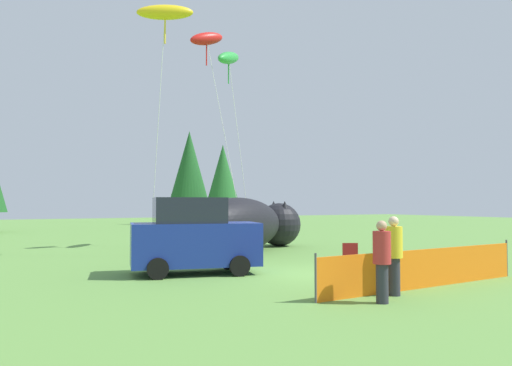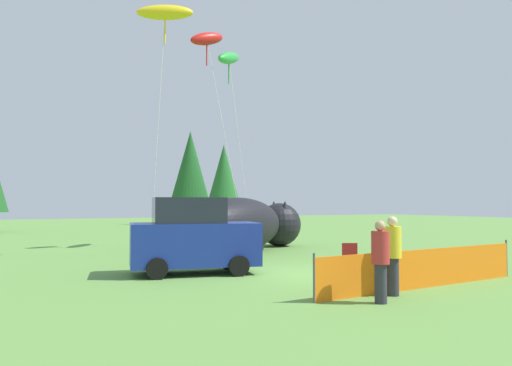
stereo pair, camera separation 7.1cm
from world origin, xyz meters
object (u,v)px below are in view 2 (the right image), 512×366
object	(u,v)px
parked_car	(193,237)
kite_green_fish	(229,58)
kite_yellow_hero	(165,13)
kite_red_lizard	(207,40)
inflatable_cat	(247,226)
spectator_in_green_shirt	(393,252)
spectator_in_white_shirt	(380,258)
folding_chair	(349,254)

from	to	relation	value
parked_car	kite_green_fish	xyz separation A→B (m)	(4.93, 7.97, 8.26)
kite_yellow_hero	kite_red_lizard	distance (m)	3.81
kite_red_lizard	kite_green_fish	size ratio (longest dim) A/B	1.05
kite_green_fish	inflatable_cat	bearing A→B (deg)	-95.55
spectator_in_green_shirt	kite_red_lizard	xyz separation A→B (m)	(0.77, 13.14, 9.00)
inflatable_cat	spectator_in_white_shirt	bearing A→B (deg)	-134.05
inflatable_cat	folding_chair	bearing A→B (deg)	-119.94
parked_car	spectator_in_green_shirt	bearing A→B (deg)	-50.11
kite_yellow_hero	kite_green_fish	size ratio (longest dim) A/B	1.03
spectator_in_white_shirt	kite_yellow_hero	bearing A→B (deg)	96.35
folding_chair	spectator_in_white_shirt	distance (m)	5.45
spectator_in_white_shirt	inflatable_cat	bearing A→B (deg)	76.70
inflatable_cat	spectator_in_green_shirt	xyz separation A→B (m)	(-1.88, -11.13, -0.10)
kite_yellow_hero	kite_red_lizard	bearing A→B (deg)	40.67
parked_car	kite_red_lizard	xyz separation A→B (m)	(3.58, 7.58, 8.88)
parked_car	folding_chair	distance (m)	5.07
folding_chair	kite_green_fish	distance (m)	12.99
parked_car	kite_red_lizard	world-z (taller)	kite_red_lizard
parked_car	kite_red_lizard	size ratio (longest dim) A/B	0.39
kite_green_fish	spectator_in_white_shirt	bearing A→B (deg)	-102.00
spectator_in_white_shirt	kite_yellow_hero	size ratio (longest dim) A/B	0.17
spectator_in_white_shirt	spectator_in_green_shirt	world-z (taller)	spectator_in_green_shirt
folding_chair	kite_yellow_hero	world-z (taller)	kite_yellow_hero
spectator_in_white_shirt	spectator_in_green_shirt	size ratio (longest dim) A/B	0.96
spectator_in_white_shirt	kite_red_lizard	size ratio (longest dim) A/B	0.17
parked_car	kite_red_lizard	bearing A→B (deg)	77.71
parked_car	folding_chair	xyz separation A→B (m)	(4.80, -1.49, -0.63)
inflatable_cat	spectator_in_white_shirt	size ratio (longest dim) A/B	4.32
spectator_in_green_shirt	inflatable_cat	bearing A→B (deg)	80.39
spectator_in_white_shirt	kite_green_fish	world-z (taller)	kite_green_fish
folding_chair	spectator_in_white_shirt	bearing A→B (deg)	175.98
spectator_in_white_shirt	folding_chair	bearing A→B (deg)	58.24
parked_car	spectator_in_white_shirt	bearing A→B (deg)	-59.33
spectator_in_green_shirt	kite_green_fish	xyz separation A→B (m)	(2.12, 13.53, 8.38)
folding_chair	kite_red_lizard	bearing A→B (deg)	35.39
inflatable_cat	kite_yellow_hero	size ratio (longest dim) A/B	0.74
spectator_in_white_shirt	spectator_in_green_shirt	xyz separation A→B (m)	(0.87, 0.55, 0.04)
inflatable_cat	spectator_in_green_shirt	bearing A→B (deg)	-130.36
kite_green_fish	folding_chair	bearing A→B (deg)	-90.81
inflatable_cat	kite_red_lizard	xyz separation A→B (m)	(-1.12, 2.01, 8.90)
folding_chair	spectator_in_white_shirt	xyz separation A→B (m)	(-2.86, -4.62, 0.48)
inflatable_cat	kite_red_lizard	distance (m)	9.19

